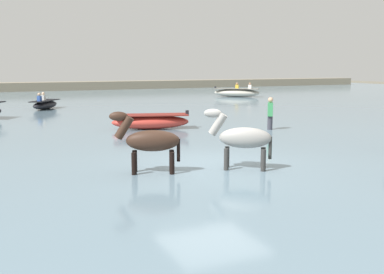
{
  "coord_description": "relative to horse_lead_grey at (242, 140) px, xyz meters",
  "views": [
    {
      "loc": [
        -5.15,
        -10.18,
        2.87
      ],
      "look_at": [
        0.12,
        1.51,
        0.84
      ],
      "focal_mm": 42.27,
      "sensor_mm": 36.0,
      "label": 1
    }
  ],
  "objects": [
    {
      "name": "boat_mid_channel",
      "position": [
        -2.59,
        18.39,
        -0.47
      ],
      "size": [
        2.08,
        2.64,
        1.0
      ],
      "color": "black",
      "rests_on": "water_surface"
    },
    {
      "name": "far_shoreline",
      "position": [
        -0.45,
        39.25,
        -0.48
      ],
      "size": [
        80.0,
        2.4,
        1.21
      ],
      "primitive_type": "cube",
      "color": "gray",
      "rests_on": "ground"
    },
    {
      "name": "ground_plane",
      "position": [
        -0.45,
        0.75,
        -1.08
      ],
      "size": [
        120.0,
        120.0,
        0.0
      ],
      "primitive_type": "plane",
      "color": "#666051"
    },
    {
      "name": "boat_near_starboard",
      "position": [
        0.31,
        7.76,
        -0.45
      ],
      "size": [
        3.27,
        1.79,
        0.73
      ],
      "color": "#BC382D",
      "rests_on": "water_surface"
    },
    {
      "name": "horse_trailing_dark_bay",
      "position": [
        -2.2,
        0.55,
        -0.01
      ],
      "size": [
        1.65,
        0.86,
        1.81
      ],
      "color": "#382319",
      "rests_on": "ground"
    },
    {
      "name": "boat_distant_west",
      "position": [
        13.04,
        22.97,
        -0.39
      ],
      "size": [
        3.64,
        3.3,
        1.17
      ],
      "color": "#B2AD9E",
      "rests_on": "water_surface"
    },
    {
      "name": "horse_lead_grey",
      "position": [
        0.0,
        0.0,
        0.0
      ],
      "size": [
        1.57,
        1.14,
        1.82
      ],
      "color": "gray",
      "rests_on": "ground"
    },
    {
      "name": "water_surface",
      "position": [
        -0.45,
        10.75,
        -0.91
      ],
      "size": [
        90.0,
        90.0,
        0.34
      ],
      "primitive_type": "cube",
      "color": "slate",
      "rests_on": "ground"
    },
    {
      "name": "person_wading_close",
      "position": [
        4.6,
        5.62,
        -0.21
      ],
      "size": [
        0.35,
        0.38,
        1.63
      ],
      "color": "#383842",
      "rests_on": "ground"
    }
  ]
}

